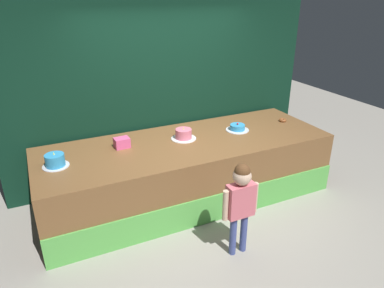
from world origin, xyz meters
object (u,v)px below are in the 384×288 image
(cake_center, at_px, (184,134))
(donut, at_px, (283,120))
(cake_right, at_px, (237,128))
(child_figure, at_px, (241,197))
(cake_left, at_px, (55,161))
(pink_box, at_px, (122,143))

(cake_center, bearing_deg, donut, -0.89)
(cake_right, bearing_deg, child_figure, -120.56)
(cake_left, distance_m, cake_right, 2.47)
(cake_left, xyz_separation_m, cake_center, (1.64, 0.11, -0.01))
(child_figure, height_order, pink_box, child_figure)
(child_figure, bearing_deg, donut, 40.19)
(donut, bearing_deg, cake_right, -178.75)
(child_figure, distance_m, pink_box, 1.71)
(cake_center, distance_m, cake_right, 0.82)
(cake_right, bearing_deg, pink_box, 175.77)
(child_figure, relative_size, cake_left, 3.67)
(child_figure, xyz_separation_m, cake_left, (-1.67, 1.28, 0.21))
(donut, relative_size, cake_left, 0.38)
(pink_box, relative_size, cake_center, 0.55)
(cake_center, bearing_deg, cake_left, -176.04)
(cake_center, height_order, cake_right, cake_center)
(child_figure, relative_size, donut, 9.70)
(cake_right, bearing_deg, donut, 1.25)
(child_figure, height_order, donut, child_figure)
(donut, relative_size, cake_center, 0.33)
(pink_box, distance_m, donut, 2.47)
(donut, xyz_separation_m, cake_right, (-0.82, -0.02, 0.02))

